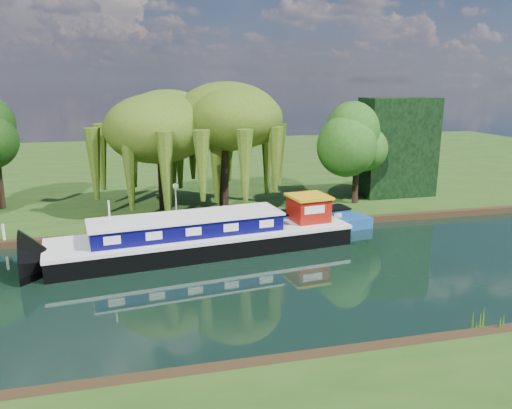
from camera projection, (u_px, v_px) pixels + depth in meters
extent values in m
plane|color=black|center=(186.00, 285.00, 24.56)|extent=(120.00, 120.00, 0.00)
cube|color=#1D3C10|center=(154.00, 167.00, 56.55)|extent=(120.00, 52.00, 0.45)
cube|color=black|center=(204.00, 244.00, 29.29)|extent=(17.81, 6.08, 1.16)
cube|color=silver|center=(204.00, 233.00, 29.12)|extent=(17.92, 6.17, 0.21)
cube|color=#070641|center=(188.00, 226.00, 28.64)|extent=(11.09, 4.16, 0.92)
cube|color=silver|center=(187.00, 217.00, 28.52)|extent=(11.31, 4.37, 0.12)
cube|color=maroon|center=(309.00, 209.00, 31.29)|extent=(2.39, 2.39, 1.45)
cube|color=#D3980E|center=(309.00, 196.00, 31.09)|extent=(2.66, 2.66, 0.16)
cylinder|color=silver|center=(110.00, 221.00, 26.98)|extent=(0.10, 0.10, 2.33)
cube|color=navy|center=(292.00, 229.00, 32.73)|extent=(11.41, 3.34, 0.84)
cube|color=navy|center=(293.00, 218.00, 32.54)|extent=(8.00, 2.43, 0.70)
cube|color=black|center=(293.00, 212.00, 32.45)|extent=(8.10, 2.53, 0.09)
cube|color=silver|center=(254.00, 225.00, 30.84)|extent=(0.56, 0.12, 0.30)
cube|color=silver|center=(283.00, 222.00, 31.54)|extent=(0.56, 0.12, 0.30)
cube|color=silver|center=(311.00, 219.00, 32.23)|extent=(0.56, 0.12, 0.30)
cube|color=silver|center=(338.00, 216.00, 32.92)|extent=(0.56, 0.12, 0.30)
cylinder|color=black|center=(163.00, 177.00, 36.77)|extent=(0.63, 0.63, 4.90)
ellipsoid|color=#374C10|center=(161.00, 128.00, 35.92)|extent=(6.84, 6.84, 4.42)
cylinder|color=black|center=(224.00, 177.00, 36.14)|extent=(0.71, 0.71, 5.04)
ellipsoid|color=#374C10|center=(223.00, 127.00, 35.25)|extent=(6.89, 6.89, 4.45)
cylinder|color=black|center=(356.00, 171.00, 38.57)|extent=(0.43, 0.43, 5.13)
ellipsoid|color=#214C13|center=(357.00, 144.00, 38.06)|extent=(4.10, 4.10, 4.10)
cube|color=black|center=(397.00, 147.00, 41.05)|extent=(6.00, 3.00, 8.00)
cylinder|color=silver|center=(176.00, 204.00, 34.19)|extent=(0.10, 0.10, 2.20)
sphere|color=white|center=(175.00, 186.00, 33.88)|extent=(0.36, 0.36, 0.36)
cylinder|color=silver|center=(4.00, 232.00, 29.94)|extent=(0.16, 0.16, 1.00)
cylinder|color=silver|center=(107.00, 225.00, 31.32)|extent=(0.16, 0.16, 1.00)
cylinder|color=silver|center=(217.00, 218.00, 32.93)|extent=(0.16, 0.16, 1.00)
cylinder|color=silver|center=(303.00, 213.00, 34.32)|extent=(0.16, 0.16, 1.00)
cone|color=#275115|center=(484.00, 321.00, 19.70)|extent=(1.20, 1.20, 1.10)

